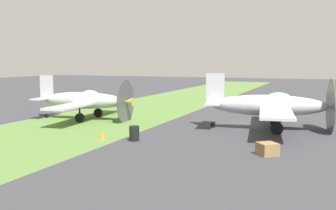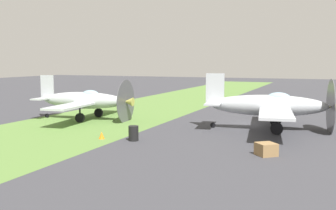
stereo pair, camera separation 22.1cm
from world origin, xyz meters
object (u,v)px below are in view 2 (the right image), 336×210
at_px(airplane_wingman, 85,100).
at_px(supply_crate, 266,149).
at_px(airplane_lead, 270,106).
at_px(fuel_drum, 133,133).
at_px(runway_marker_cone, 102,135).

height_order(airplane_wingman, supply_crate, airplane_wingman).
xyz_separation_m(airplane_wingman, supply_crate, (7.08, 15.50, -1.24)).
relative_size(airplane_lead, fuel_drum, 12.74).
distance_m(supply_crate, runway_marker_cone, 10.02).
distance_m(airplane_lead, fuel_drum, 9.93).
xyz_separation_m(airplane_wingman, fuel_drum, (6.27, 7.58, -1.11)).
bearing_deg(airplane_lead, airplane_wingman, -96.11).
height_order(airplane_lead, airplane_wingman, airplane_lead).
bearing_deg(runway_marker_cone, supply_crate, 86.66).
xyz_separation_m(airplane_lead, supply_crate, (7.71, 0.89, -1.38)).
bearing_deg(airplane_lead, fuel_drum, -54.12).
bearing_deg(fuel_drum, airplane_lead, 134.47).
relative_size(airplane_lead, airplane_wingman, 1.09).
height_order(fuel_drum, runway_marker_cone, fuel_drum).
bearing_deg(supply_crate, fuel_drum, -95.80).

